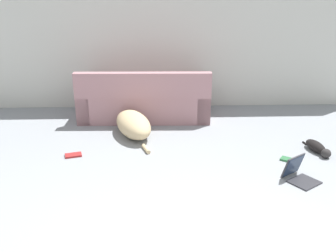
{
  "coord_description": "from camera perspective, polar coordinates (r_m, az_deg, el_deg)",
  "views": [
    {
      "loc": [
        -0.34,
        -2.04,
        2.01
      ],
      "look_at": [
        -0.2,
        1.72,
        0.58
      ],
      "focal_mm": 40.0,
      "sensor_mm": 36.0,
      "label": 1
    }
  ],
  "objects": [
    {
      "name": "wall_back",
      "position": [
        6.39,
        1.01,
        14.41
      ],
      "size": [
        6.64,
        0.06,
        2.62
      ],
      "color": "beige",
      "rests_on": "ground_plane"
    },
    {
      "name": "couch",
      "position": [
        6.01,
        -3.59,
        3.8
      ],
      "size": [
        2.05,
        0.97,
        0.81
      ],
      "rotation": [
        0.0,
        0.0,
        3.12
      ],
      "color": "#A3757A",
      "rests_on": "ground_plane"
    },
    {
      "name": "dog",
      "position": [
        5.36,
        -5.46,
        0.41
      ],
      "size": [
        0.7,
        1.33,
        0.33
      ],
      "rotation": [
        0.0,
        0.0,
        1.9
      ],
      "color": "tan",
      "rests_on": "ground_plane"
    },
    {
      "name": "cat",
      "position": [
        5.15,
        21.81,
        -3.06
      ],
      "size": [
        0.23,
        0.55,
        0.13
      ],
      "rotation": [
        0.0,
        0.0,
        4.92
      ],
      "color": "black",
      "rests_on": "ground_plane"
    },
    {
      "name": "laptop_open",
      "position": [
        4.36,
        19.15,
        -6.69
      ],
      "size": [
        0.43,
        0.44,
        0.27
      ],
      "rotation": [
        0.0,
        0.0,
        0.59
      ],
      "color": "#2D2D33",
      "rests_on": "ground_plane"
    },
    {
      "name": "book_green",
      "position": [
        4.8,
        18.1,
        -4.96
      ],
      "size": [
        0.25,
        0.22,
        0.02
      ],
      "rotation": [
        0.0,
        0.0,
        -0.61
      ],
      "color": "#2D663D",
      "rests_on": "ground_plane"
    },
    {
      "name": "book_red",
      "position": [
        4.84,
        -14.23,
        -4.33
      ],
      "size": [
        0.23,
        0.17,
        0.02
      ],
      "rotation": [
        0.0,
        0.0,
        0.27
      ],
      "color": "maroon",
      "rests_on": "ground_plane"
    }
  ]
}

